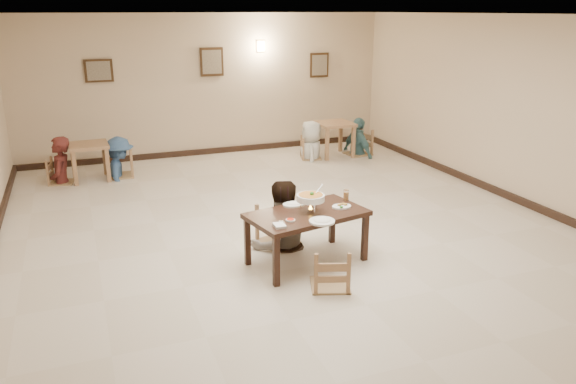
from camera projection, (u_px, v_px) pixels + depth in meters
name	position (u px, v px, depth m)	size (l,w,h in m)	color
floor	(292.00, 233.00, 8.08)	(10.00, 10.00, 0.00)	beige
ceiling	(293.00, 14.00, 7.15)	(10.00, 10.00, 0.00)	white
wall_back	(208.00, 86.00, 12.05)	(10.00, 10.00, 0.00)	beige
wall_right	(525.00, 112.00, 8.97)	(10.00, 10.00, 0.00)	beige
baseboard_back	(211.00, 151.00, 12.47)	(8.00, 0.06, 0.12)	black
baseboard_right	(512.00, 197.00, 9.41)	(0.06, 10.00, 0.12)	black
picture_a	(99.00, 71.00, 11.14)	(0.55, 0.04, 0.45)	#311F11
picture_b	(212.00, 62.00, 11.89)	(0.50, 0.04, 0.60)	#311F11
picture_c	(319.00, 65.00, 12.79)	(0.45, 0.04, 0.55)	#311F11
wall_sconce	(261.00, 46.00, 12.18)	(0.16, 0.05, 0.22)	#FFD88C
main_table	(307.00, 218.00, 6.96)	(1.57, 1.08, 0.67)	#311A10
chair_far	(278.00, 208.00, 7.59)	(0.47, 0.47, 1.00)	#A38156
chair_near	(331.00, 249.00, 6.37)	(0.44, 0.44, 0.94)	#A38156
main_diner	(280.00, 181.00, 7.38)	(0.89, 0.69, 1.83)	gray
curry_warmer	(311.00, 198.00, 6.89)	(0.39, 0.35, 0.31)	silver
rice_plate_far	(294.00, 204.00, 7.17)	(0.30, 0.30, 0.07)	white
rice_plate_near	(322.00, 221.00, 6.60)	(0.31, 0.31, 0.07)	white
fried_plate	(342.00, 206.00, 7.09)	(0.25, 0.25, 0.05)	white
chili_dish	(290.00, 220.00, 6.64)	(0.11, 0.11, 0.02)	white
napkin_cutlery	(280.00, 225.00, 6.47)	(0.16, 0.25, 0.03)	white
drink_glass	(346.00, 195.00, 7.35)	(0.07, 0.07, 0.14)	white
bg_table_left	(89.00, 151.00, 10.42)	(0.72, 0.72, 0.69)	#9E7552
bg_table_right	(334.00, 129.00, 12.13)	(0.74, 0.74, 0.74)	#9E7552
bg_chair_ll	(59.00, 160.00, 10.25)	(0.41, 0.41, 0.88)	#A38156
bg_chair_lr	(118.00, 150.00, 10.65)	(0.49, 0.49, 1.04)	#A38156
bg_chair_rl	(311.00, 138.00, 11.96)	(0.42, 0.42, 0.89)	#A38156
bg_chair_rr	(359.00, 131.00, 12.27)	(0.49, 0.49, 1.05)	#A38156
bg_diner_a	(56.00, 137.00, 10.12)	(0.63, 0.42, 1.74)	#551F1C
bg_diner_b	(117.00, 137.00, 10.57)	(0.99, 0.57, 1.54)	#436693
bg_diner_c	(311.00, 121.00, 11.85)	(0.80, 0.52, 1.63)	silver
bg_diner_d	(359.00, 118.00, 12.18)	(0.96, 0.40, 1.64)	teal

